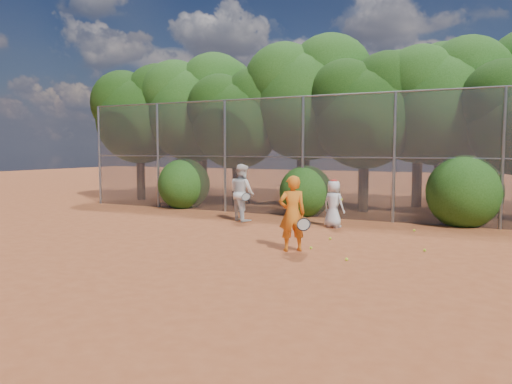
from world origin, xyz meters
The scene contains 22 objects.
ground centered at (0.00, 0.00, 0.00)m, with size 80.00×80.00×0.00m, color #9C4723.
fence_back centered at (-0.12, 6.00, 2.05)m, with size 20.05×0.09×4.03m.
tree_0 centered at (-9.44, 8.04, 3.93)m, with size 4.38×3.81×6.00m.
tree_1 centered at (-6.94, 8.54, 4.16)m, with size 4.64×4.03×6.35m.
tree_2 centered at (-4.45, 7.83, 3.58)m, with size 3.99×3.47×5.47m.
tree_3 centered at (-1.94, 8.84, 4.40)m, with size 4.89×4.26×6.70m.
tree_4 centered at (0.55, 8.24, 3.76)m, with size 4.19×3.64×5.73m.
tree_5 centered at (3.06, 9.04, 4.05)m, with size 4.51×3.92×6.17m.
tree_9 centered at (-7.94, 10.84, 4.34)m, with size 4.83×4.20×6.62m.
tree_10 centered at (-2.93, 11.05, 4.63)m, with size 5.15×4.48×7.06m.
tree_11 centered at (2.06, 10.64, 4.16)m, with size 4.64×4.03×6.35m.
bush_0 centered at (-6.00, 6.30, 1.00)m, with size 2.00×2.00×2.00m, color #1D4812.
bush_1 centered at (-1.00, 6.30, 0.90)m, with size 1.80×1.80×1.80m, color #1D4812.
bush_2 centered at (4.00, 6.30, 1.10)m, with size 2.20×2.20×2.20m, color #1D4812.
player_yellow centered at (0.86, 0.57, 0.84)m, with size 0.88×0.69×1.69m.
player_teen centered at (0.66, 4.19, 0.70)m, with size 0.78×0.63×1.41m.
player_white centered at (-2.32, 4.17, 0.90)m, with size 1.10×1.03×1.80m.
ball_0 centered at (1.20, 2.26, 0.03)m, with size 0.07×0.07×0.07m, color #C7E72A.
ball_1 centered at (3.53, 1.81, 0.03)m, with size 0.07×0.07×0.07m, color #C7E72A.
ball_2 centered at (2.24, 0.14, 0.03)m, with size 0.07×0.07×0.07m, color #C7E72A.
ball_4 centered at (1.18, 0.92, 0.03)m, with size 0.07×0.07×0.07m, color #C7E72A.
ball_5 centered at (2.88, 4.51, 0.03)m, with size 0.07×0.07×0.07m, color #C7E72A.
Camera 1 is at (5.04, -9.62, 2.28)m, focal length 35.00 mm.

